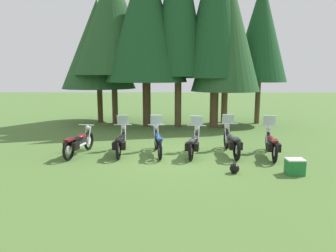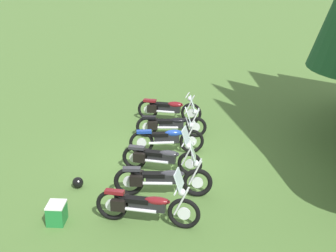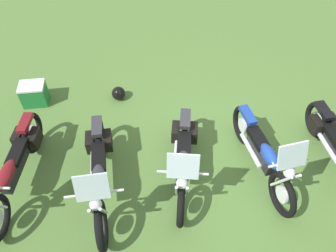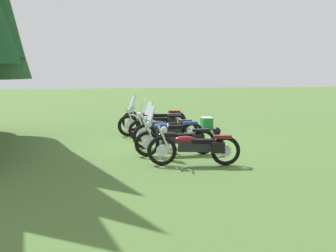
{
  "view_description": "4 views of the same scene",
  "coord_description": "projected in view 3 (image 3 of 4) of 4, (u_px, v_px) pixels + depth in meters",
  "views": [
    {
      "loc": [
        -0.08,
        -10.86,
        2.86
      ],
      "look_at": [
        -0.22,
        0.67,
        0.95
      ],
      "focal_mm": 33.19,
      "sensor_mm": 36.0,
      "label": 1
    },
    {
      "loc": [
        13.56,
        0.9,
        6.12
      ],
      "look_at": [
        -0.9,
        0.09,
        0.75
      ],
      "focal_mm": 55.4,
      "sensor_mm": 36.0,
      "label": 2
    },
    {
      "loc": [
        1.38,
        3.25,
        4.84
      ],
      "look_at": [
        0.94,
        -0.25,
        0.99
      ],
      "focal_mm": 35.71,
      "sensor_mm": 36.0,
      "label": 3
    },
    {
      "loc": [
        -15.4,
        2.89,
        2.41
      ],
      "look_at": [
        -0.92,
        0.16,
        0.69
      ],
      "focal_mm": 54.89,
      "sensor_mm": 36.0,
      "label": 4
    }
  ],
  "objects": [
    {
      "name": "dropped_helmet",
      "position": [
        118.0,
        93.0,
        7.0
      ],
      "size": [
        0.29,
        0.29,
        0.29
      ],
      "primitive_type": "sphere",
      "color": "black",
      "rests_on": "ground_plane"
    },
    {
      "name": "motorcycle_5",
      "position": [
        15.0,
        166.0,
        5.33
      ],
      "size": [
        0.82,
        2.39,
        1.38
      ],
      "rotation": [
        0.0,
        0.0,
        1.41
      ],
      "color": "black",
      "rests_on": "ground_plane"
    },
    {
      "name": "motorcycle_2",
      "position": [
        263.0,
        154.0,
        5.49
      ],
      "size": [
        0.62,
        2.21,
        1.37
      ],
      "rotation": [
        0.0,
        0.0,
        1.7
      ],
      "color": "black",
      "rests_on": "ground_plane"
    },
    {
      "name": "ground_plane",
      "position": [
        223.0,
        170.0,
        5.86
      ],
      "size": [
        80.0,
        80.0,
        0.0
      ],
      "primitive_type": "plane",
      "color": "#4C7033"
    },
    {
      "name": "motorcycle_3",
      "position": [
        183.0,
        157.0,
        5.49
      ],
      "size": [
        0.85,
        2.23,
        1.35
      ],
      "rotation": [
        0.0,
        0.0,
        1.37
      ],
      "color": "black",
      "rests_on": "ground_plane"
    },
    {
      "name": "motorcycle_4",
      "position": [
        99.0,
        171.0,
        5.27
      ],
      "size": [
        0.78,
        2.45,
        1.39
      ],
      "rotation": [
        0.0,
        0.0,
        1.6
      ],
      "color": "black",
      "rests_on": "ground_plane"
    },
    {
      "name": "picnic_cooler",
      "position": [
        34.0,
        94.0,
        6.86
      ],
      "size": [
        0.5,
        0.39,
        0.47
      ],
      "color": "#1E7233",
      "rests_on": "ground_plane"
    }
  ]
}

